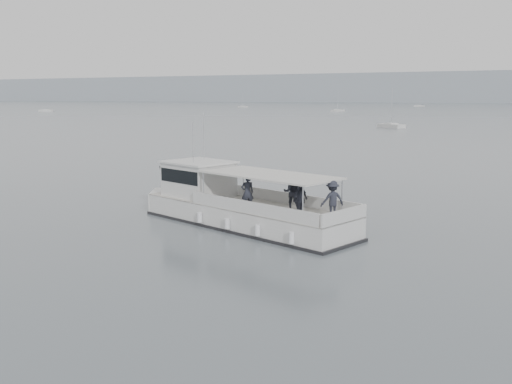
% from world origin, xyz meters
% --- Properties ---
extents(ground, '(1400.00, 1400.00, 0.00)m').
position_xyz_m(ground, '(0.00, 0.00, 0.00)').
color(ground, '#566065').
rests_on(ground, ground).
extents(tour_boat, '(12.19, 6.20, 5.17)m').
position_xyz_m(tour_boat, '(3.83, -0.18, 0.85)').
color(tour_boat, silver).
rests_on(tour_boat, ground).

